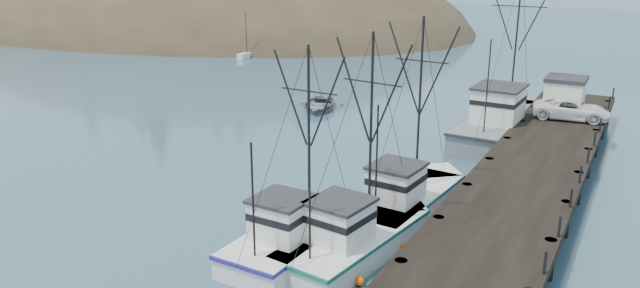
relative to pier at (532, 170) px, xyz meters
The scene contains 12 objects.
ground 21.33m from the pier, 131.19° to the right, with size 400.00×400.00×0.00m, color #2D4E64.
pier is the anchor object (origin of this frame).
headland 108.95m from the pier, 144.86° to the left, with size 134.80×78.00×51.00m.
distant_ridge 154.06m from the pier, 91.49° to the left, with size 360.00×40.00×26.00m, color #9EB2C6.
moored_sailboats 63.32m from the pier, 138.16° to the left, with size 22.46×19.25×6.35m.
trawler_near 13.22m from the pier, 117.81° to the right, with size 4.89×11.04×11.15m.
trawler_mid 15.52m from the pier, 124.83° to the right, with size 3.94×10.47×10.49m.
trawler_far 8.18m from the pier, 135.00° to the right, with size 4.39×11.09×11.33m.
work_vessel 12.48m from the pier, 110.04° to the left, with size 5.25×15.92×13.28m.
pier_shed 14.49m from the pier, 91.17° to the left, with size 3.00×3.20×2.80m.
pickup_truck 12.27m from the pier, 87.35° to the left, with size 2.57×5.58×1.55m, color silver.
motorboat 25.00m from the pier, 149.49° to the left, with size 4.24×5.94×1.23m, color slate.
Camera 1 is at (19.50, -21.17, 14.45)m, focal length 35.00 mm.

